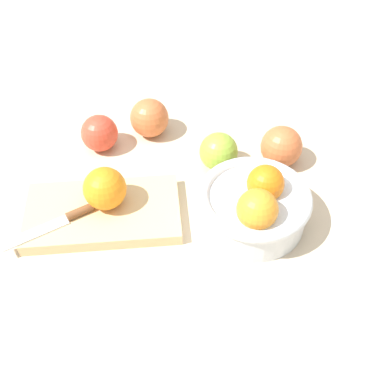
{
  "coord_description": "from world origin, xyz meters",
  "views": [
    {
      "loc": [
        0.01,
        0.59,
        0.63
      ],
      "look_at": [
        -0.06,
        0.02,
        0.04
      ],
      "focal_mm": 46.04,
      "sensor_mm": 36.0,
      "label": 1
    }
  ],
  "objects_px": {
    "apple_front_center": "(149,118)",
    "apple_front_left": "(219,152)",
    "orange_on_board": "(105,189)",
    "knife": "(61,221)",
    "bowl": "(255,205)",
    "apple_front_right": "(99,133)",
    "apple_front_left_2": "(281,147)",
    "cutting_board": "(103,213)"
  },
  "relations": [
    {
      "from": "apple_front_right",
      "to": "knife",
      "type": "bearing_deg",
      "value": 73.85
    },
    {
      "from": "cutting_board",
      "to": "orange_on_board",
      "type": "bearing_deg",
      "value": -128.23
    },
    {
      "from": "cutting_board",
      "to": "apple_front_left",
      "type": "bearing_deg",
      "value": -153.69
    },
    {
      "from": "apple_front_left",
      "to": "apple_front_right",
      "type": "distance_m",
      "value": 0.23
    },
    {
      "from": "apple_front_left_2",
      "to": "apple_front_center",
      "type": "bearing_deg",
      "value": -25.65
    },
    {
      "from": "orange_on_board",
      "to": "apple_front_center",
      "type": "height_order",
      "value": "orange_on_board"
    },
    {
      "from": "orange_on_board",
      "to": "apple_front_left_2",
      "type": "xyz_separation_m",
      "value": [
        -0.32,
        -0.09,
        -0.02
      ]
    },
    {
      "from": "apple_front_center",
      "to": "apple_front_right",
      "type": "height_order",
      "value": "apple_front_center"
    },
    {
      "from": "bowl",
      "to": "knife",
      "type": "height_order",
      "value": "bowl"
    },
    {
      "from": "orange_on_board",
      "to": "knife",
      "type": "height_order",
      "value": "orange_on_board"
    },
    {
      "from": "apple_front_center",
      "to": "apple_front_left",
      "type": "relative_size",
      "value": 1.07
    },
    {
      "from": "cutting_board",
      "to": "knife",
      "type": "distance_m",
      "value": 0.07
    },
    {
      "from": "cutting_board",
      "to": "apple_front_left",
      "type": "distance_m",
      "value": 0.24
    },
    {
      "from": "knife",
      "to": "apple_front_right",
      "type": "height_order",
      "value": "apple_front_right"
    },
    {
      "from": "knife",
      "to": "apple_front_right",
      "type": "xyz_separation_m",
      "value": [
        -0.06,
        -0.21,
        0.01
      ]
    },
    {
      "from": "cutting_board",
      "to": "orange_on_board",
      "type": "distance_m",
      "value": 0.05
    },
    {
      "from": "knife",
      "to": "apple_front_left",
      "type": "distance_m",
      "value": 0.31
    },
    {
      "from": "apple_front_left",
      "to": "apple_front_right",
      "type": "height_order",
      "value": "same"
    },
    {
      "from": "apple_front_center",
      "to": "orange_on_board",
      "type": "bearing_deg",
      "value": 68.3
    },
    {
      "from": "knife",
      "to": "cutting_board",
      "type": "bearing_deg",
      "value": -160.61
    },
    {
      "from": "knife",
      "to": "apple_front_left",
      "type": "height_order",
      "value": "apple_front_left"
    },
    {
      "from": "bowl",
      "to": "apple_front_right",
      "type": "distance_m",
      "value": 0.34
    },
    {
      "from": "bowl",
      "to": "orange_on_board",
      "type": "height_order",
      "value": "bowl"
    },
    {
      "from": "apple_front_left_2",
      "to": "apple_front_right",
      "type": "xyz_separation_m",
      "value": [
        0.34,
        -0.08,
        -0.0
      ]
    },
    {
      "from": "bowl",
      "to": "knife",
      "type": "xyz_separation_m",
      "value": [
        0.32,
        -0.02,
        -0.02
      ]
    },
    {
      "from": "bowl",
      "to": "apple_front_right",
      "type": "relative_size",
      "value": 2.63
    },
    {
      "from": "orange_on_board",
      "to": "apple_front_left",
      "type": "distance_m",
      "value": 0.23
    },
    {
      "from": "bowl",
      "to": "apple_front_center",
      "type": "height_order",
      "value": "bowl"
    },
    {
      "from": "knife",
      "to": "apple_front_center",
      "type": "relative_size",
      "value": 1.92
    },
    {
      "from": "apple_front_right",
      "to": "orange_on_board",
      "type": "bearing_deg",
      "value": 94.71
    },
    {
      "from": "orange_on_board",
      "to": "apple_front_center",
      "type": "bearing_deg",
      "value": -111.7
    },
    {
      "from": "apple_front_center",
      "to": "cutting_board",
      "type": "bearing_deg",
      "value": 67.3
    },
    {
      "from": "apple_front_left_2",
      "to": "orange_on_board",
      "type": "bearing_deg",
      "value": 15.92
    },
    {
      "from": "apple_front_left_2",
      "to": "cutting_board",
      "type": "bearing_deg",
      "value": 17.31
    },
    {
      "from": "knife",
      "to": "bowl",
      "type": "bearing_deg",
      "value": 176.98
    },
    {
      "from": "cutting_board",
      "to": "knife",
      "type": "height_order",
      "value": "knife"
    },
    {
      "from": "knife",
      "to": "apple_front_left_2",
      "type": "bearing_deg",
      "value": -162.34
    },
    {
      "from": "orange_on_board",
      "to": "knife",
      "type": "xyz_separation_m",
      "value": [
        0.07,
        0.03,
        -0.03
      ]
    },
    {
      "from": "apple_front_right",
      "to": "cutting_board",
      "type": "bearing_deg",
      "value": 91.67
    },
    {
      "from": "bowl",
      "to": "cutting_board",
      "type": "height_order",
      "value": "bowl"
    },
    {
      "from": "orange_on_board",
      "to": "apple_front_left",
      "type": "relative_size",
      "value": 1.01
    },
    {
      "from": "knife",
      "to": "apple_front_right",
      "type": "bearing_deg",
      "value": -106.15
    }
  ]
}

